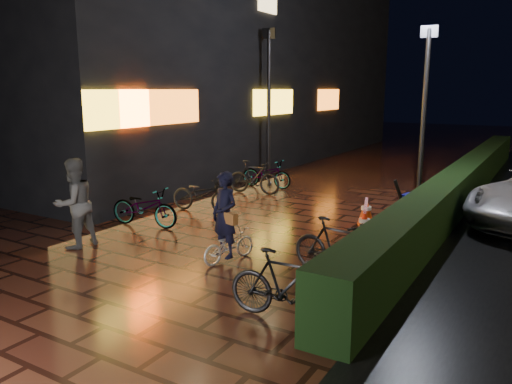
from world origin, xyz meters
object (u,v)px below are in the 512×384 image
Objects in this scene: cyclist at (227,229)px; bystander_person at (74,203)px; cart_assembly at (412,204)px; traffic_barrier at (365,217)px.

bystander_person is at bearing -164.88° from cyclist.
bystander_person is at bearing -139.28° from cart_assembly.
cart_assembly is at bearing 58.43° from cyclist.
cart_assembly is (5.35, 4.60, -0.29)m from bystander_person.
cyclist is 1.09× the size of traffic_barrier.
cyclist is 4.45m from cart_assembly.
cyclist is (3.02, 0.82, -0.27)m from bystander_person.
traffic_barrier is 1.32× the size of cart_assembly.
cart_assembly reaches higher than traffic_barrier.
bystander_person is at bearing -138.05° from traffic_barrier.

